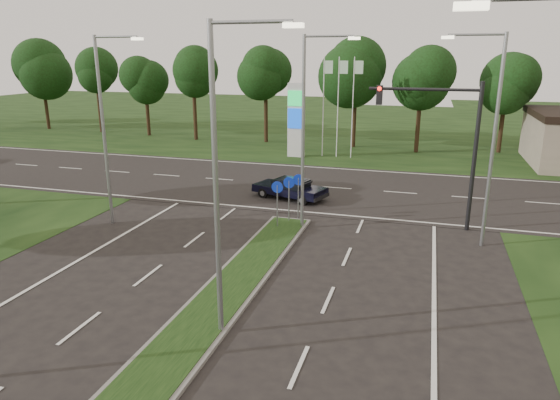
# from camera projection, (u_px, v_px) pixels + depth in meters

# --- Properties ---
(verge_far) EXTENTS (160.00, 50.00, 0.02)m
(verge_far) POSITION_uv_depth(u_px,v_px,m) (374.00, 125.00, 60.46)
(verge_far) COLOR black
(verge_far) RESTS_ON ground
(cross_road) EXTENTS (160.00, 12.00, 0.02)m
(cross_road) POSITION_uv_depth(u_px,v_px,m) (320.00, 187.00, 31.93)
(cross_road) COLOR black
(cross_road) RESTS_ON ground
(median_kerb) EXTENTS (2.00, 26.00, 0.12)m
(median_kerb) POSITION_uv_depth(u_px,v_px,m) (165.00, 364.00, 13.50)
(median_kerb) COLOR slate
(median_kerb) RESTS_ON ground
(streetlight_median_near) EXTENTS (2.53, 0.22, 9.00)m
(streetlight_median_near) POSITION_uv_depth(u_px,v_px,m) (222.00, 170.00, 13.67)
(streetlight_median_near) COLOR gray
(streetlight_median_near) RESTS_ON ground
(streetlight_median_far) EXTENTS (2.53, 0.22, 9.00)m
(streetlight_median_far) POSITION_uv_depth(u_px,v_px,m) (307.00, 124.00, 22.87)
(streetlight_median_far) COLOR gray
(streetlight_median_far) RESTS_ON ground
(streetlight_left_far) EXTENTS (2.53, 0.22, 9.00)m
(streetlight_left_far) POSITION_uv_depth(u_px,v_px,m) (106.00, 122.00, 23.58)
(streetlight_left_far) COLOR gray
(streetlight_left_far) RESTS_ON ground
(streetlight_right_far) EXTENTS (2.53, 0.22, 9.00)m
(streetlight_right_far) POSITION_uv_depth(u_px,v_px,m) (490.00, 131.00, 20.73)
(streetlight_right_far) COLOR gray
(streetlight_right_far) RESTS_ON ground
(traffic_signal) EXTENTS (5.10, 0.42, 7.00)m
(traffic_signal) POSITION_uv_depth(u_px,v_px,m) (447.00, 133.00, 23.13)
(traffic_signal) COLOR black
(traffic_signal) RESTS_ON ground
(median_signs) EXTENTS (1.16, 1.76, 2.38)m
(median_signs) POSITION_uv_depth(u_px,v_px,m) (288.00, 191.00, 24.45)
(median_signs) COLOR gray
(median_signs) RESTS_ON ground
(gas_pylon) EXTENTS (5.80, 1.26, 8.00)m
(gas_pylon) POSITION_uv_depth(u_px,v_px,m) (299.00, 118.00, 40.40)
(gas_pylon) COLOR silver
(gas_pylon) RESTS_ON ground
(treeline_far) EXTENTS (6.00, 6.00, 9.90)m
(treeline_far) POSITION_uv_depth(u_px,v_px,m) (361.00, 70.00, 44.65)
(treeline_far) COLOR black
(treeline_far) RESTS_ON ground
(navy_sedan) EXTENTS (4.56, 2.92, 1.17)m
(navy_sedan) POSITION_uv_depth(u_px,v_px,m) (290.00, 188.00, 29.16)
(navy_sedan) COLOR black
(navy_sedan) RESTS_ON ground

